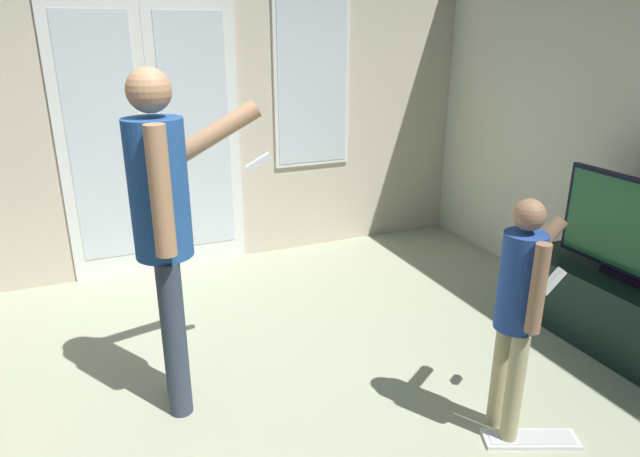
% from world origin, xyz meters
% --- Properties ---
extents(wall_back_with_doors, '(6.13, 0.09, 2.71)m').
position_xyz_m(wall_back_with_doors, '(0.06, 2.28, 1.32)').
color(wall_back_with_doors, beige).
rests_on(wall_back_with_doors, ground_plane).
extents(tv_stand, '(0.46, 1.35, 0.44)m').
position_xyz_m(tv_stand, '(2.68, -0.08, 0.22)').
color(tv_stand, black).
rests_on(tv_stand, ground_plane).
extents(flat_screen_tv, '(0.08, 1.03, 0.61)m').
position_xyz_m(flat_screen_tv, '(2.68, -0.08, 0.75)').
color(flat_screen_tv, black).
rests_on(flat_screen_tv, tv_stand).
extents(person_adult, '(0.72, 0.46, 1.68)m').
position_xyz_m(person_adult, '(0.16, 0.45, 1.01)').
color(person_adult, '#364052').
rests_on(person_adult, ground_plane).
extents(person_child, '(0.43, 0.32, 1.17)m').
position_xyz_m(person_child, '(1.53, -0.40, 0.70)').
color(person_child, tan).
rests_on(person_child, ground_plane).
extents(loose_keyboard, '(0.46, 0.29, 0.02)m').
position_xyz_m(loose_keyboard, '(1.61, -0.51, 0.01)').
color(loose_keyboard, white).
rests_on(loose_keyboard, ground_plane).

